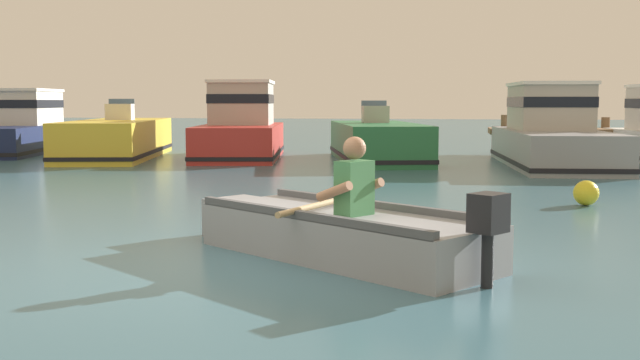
# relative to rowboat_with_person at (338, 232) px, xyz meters

# --- Properties ---
(ground_plane) EXTENTS (120.00, 120.00, 0.00)m
(ground_plane) POSITION_rel_rowboat_with_person_xyz_m (-1.08, -0.73, -0.25)
(ground_plane) COLOR #386070
(rowboat_with_person) EXTENTS (3.31, 2.75, 1.19)m
(rowboat_with_person) POSITION_rel_rowboat_with_person_xyz_m (0.00, 0.00, 0.00)
(rowboat_with_person) COLOR gray
(rowboat_with_person) RESTS_ON ground
(moored_boat_navy) EXTENTS (3.29, 6.73, 1.90)m
(moored_boat_navy) POSITION_rel_rowboat_with_person_xyz_m (-11.62, 13.75, 0.45)
(moored_boat_navy) COLOR #19234C
(moored_boat_navy) RESTS_ON ground
(moored_boat_yellow) EXTENTS (3.30, 6.36, 1.59)m
(moored_boat_yellow) POSITION_rel_rowboat_with_person_xyz_m (-7.85, 12.07, 0.23)
(moored_boat_yellow) COLOR gold
(moored_boat_yellow) RESTS_ON ground
(moored_boat_red) EXTENTS (2.88, 5.28, 2.09)m
(moored_boat_red) POSITION_rel_rowboat_with_person_xyz_m (-4.51, 12.59, 0.52)
(moored_boat_red) COLOR #B72D28
(moored_boat_red) RESTS_ON ground
(moored_boat_green) EXTENTS (3.23, 5.82, 1.54)m
(moored_boat_green) POSITION_rel_rowboat_with_person_xyz_m (-0.78, 12.21, 0.21)
(moored_boat_green) COLOR #287042
(moored_boat_green) RESTS_ON ground
(moored_boat_grey) EXTENTS (2.58, 6.24, 1.98)m
(moored_boat_grey) POSITION_rel_rowboat_with_person_xyz_m (3.45, 11.51, 0.48)
(moored_boat_grey) COLOR gray
(moored_boat_grey) RESTS_ON ground
(mooring_buoy) EXTENTS (0.37, 0.37, 0.37)m
(mooring_buoy) POSITION_rel_rowboat_with_person_xyz_m (3.05, 4.27, -0.07)
(mooring_buoy) COLOR yellow
(mooring_buoy) RESTS_ON ground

